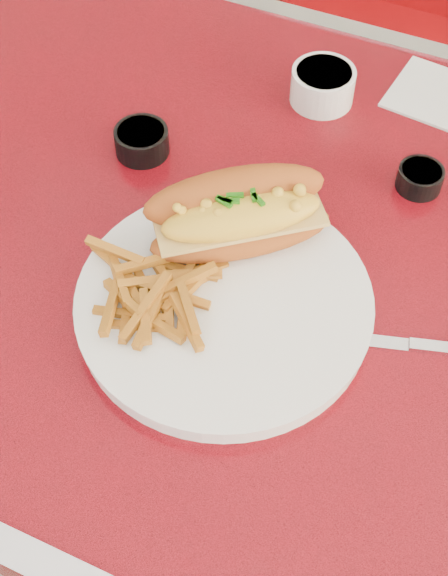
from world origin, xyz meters
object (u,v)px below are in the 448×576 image
at_px(sauce_cup_right, 420,177).
at_px(knife, 400,344).
at_px(gravy_ramekin, 323,85).
at_px(diner_table, 255,321).
at_px(dinner_plate, 224,305).
at_px(mac_hoagie, 239,214).
at_px(fork, 280,252).
at_px(booth_bench_far, 399,119).
at_px(sauce_cup_left, 142,140).

bearing_deg(sauce_cup_right, knife, -78.54).
bearing_deg(gravy_ramekin, diner_table, -85.78).
height_order(dinner_plate, mac_hoagie, mac_hoagie).
bearing_deg(sauce_cup_right, fork, -120.81).
height_order(diner_table, booth_bench_far, booth_bench_far).
bearing_deg(knife, diner_table, 142.41).
bearing_deg(dinner_plate, diner_table, 92.43).
height_order(diner_table, mac_hoagie, mac_hoagie).
bearing_deg(gravy_ramekin, sauce_cup_left, -132.79).
height_order(diner_table, knife, knife).
bearing_deg(dinner_plate, mac_hoagie, 103.82).
distance_m(diner_table, fork, 0.19).
bearing_deg(booth_bench_far, sauce_cup_right, -78.42).
height_order(mac_hoagie, gravy_ramekin, mac_hoagie).
bearing_deg(dinner_plate, fork, 70.22).
xyz_separation_m(booth_bench_far, gravy_ramekin, (-0.02, -0.57, 0.51)).
bearing_deg(diner_table, fork, -37.52).
relative_size(diner_table, gravy_ramekin, 13.42).
xyz_separation_m(mac_hoagie, fork, (0.05, -0.00, -0.04)).
height_order(diner_table, dinner_plate, dinner_plate).
height_order(gravy_ramekin, sauce_cup_left, gravy_ramekin).
bearing_deg(booth_bench_far, dinner_plate, -89.72).
height_order(booth_bench_far, knife, booth_bench_far).
distance_m(dinner_plate, gravy_ramekin, 0.35).
xyz_separation_m(diner_table, gravy_ramekin, (-0.02, 0.24, 0.19)).
height_order(dinner_plate, fork, same).
relative_size(booth_bench_far, sauce_cup_left, 18.66).
xyz_separation_m(dinner_plate, sauce_cup_left, (-0.18, 0.17, 0.01)).
distance_m(sauce_cup_left, sauce_cup_right, 0.33).
distance_m(mac_hoagie, fork, 0.06).
distance_m(booth_bench_far, knife, 1.02).
xyz_separation_m(mac_hoagie, gravy_ramekin, (-0.00, 0.27, -0.03)).
bearing_deg(fork, booth_bench_far, -27.68).
bearing_deg(mac_hoagie, fork, -39.57).
distance_m(diner_table, mac_hoagie, 0.22).
height_order(gravy_ramekin, sauce_cup_right, gravy_ramekin).
bearing_deg(sauce_cup_left, booth_bench_far, 76.37).
bearing_deg(dinner_plate, sauce_cup_right, 62.44).
xyz_separation_m(fork, knife, (0.15, -0.05, -0.02)).
xyz_separation_m(sauce_cup_left, knife, (0.36, -0.14, -0.02)).
bearing_deg(knife, gravy_ramekin, 106.02).
relative_size(dinner_plate, mac_hoagie, 1.48).
xyz_separation_m(booth_bench_far, fork, (0.03, -0.84, 0.50)).
bearing_deg(knife, dinner_plate, 174.83).
height_order(booth_bench_far, gravy_ramekin, booth_bench_far).
distance_m(diner_table, sauce_cup_right, 0.27).
distance_m(fork, sauce_cup_right, 0.20).
height_order(sauce_cup_left, sauce_cup_right, sauce_cup_left).
bearing_deg(sauce_cup_right, dinner_plate, -117.56).
bearing_deg(mac_hoagie, sauce_cup_left, 112.52).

